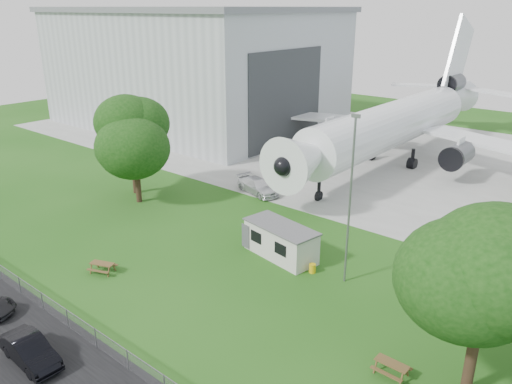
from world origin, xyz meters
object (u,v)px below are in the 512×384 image
Objects in this scene: hangar at (194,66)px; picnic_west at (103,272)px; car_centre_sedan at (30,351)px; site_cabin at (281,241)px; airliner at (397,121)px; picnic_east at (391,374)px.

hangar reaches higher than picnic_west.
site_cabin is at bearing -7.43° from car_centre_sedan.
site_cabin is at bearing -81.60° from airliner.
picnic_west is at bearing -51.70° from hangar.
airliner is 40.59m from picnic_west.
hangar is 52.03m from picnic_west.
hangar is 9.48× the size of car_centre_sedan.
picnic_west is (31.72, -40.16, -9.41)m from hangar.
car_centre_sedan is (1.34, -48.39, -4.52)m from airliner.
picnic_west and picnic_east have the same top height.
hangar is 6.20× the size of site_cabin.
site_cabin is (40.33, -29.66, -8.09)m from hangar.
airliner is at bearing 3.25° from car_centre_sedan.
hangar is 23.89× the size of picnic_east.
picnic_west is at bearing -96.06° from airliner.
picnic_east is 19.70m from car_centre_sedan.
car_centre_sedan is (-15.76, -11.80, 0.75)m from picnic_east.
hangar is at bearing 143.67° from site_cabin.
car_centre_sedan is at bearing -99.10° from site_cabin.
site_cabin is 3.85× the size of picnic_west.
picnic_east is at bearing -51.49° from car_centre_sedan.
airliner is 40.73m from picnic_east.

